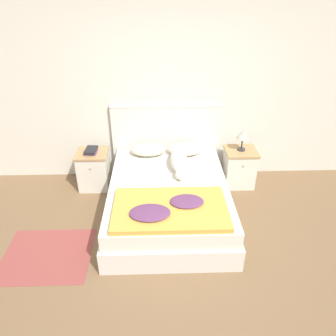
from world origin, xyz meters
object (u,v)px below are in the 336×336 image
(pillow_right, at_px, (185,149))
(book_stack, at_px, (91,151))
(nightstand_left, at_px, (94,170))
(nightstand_right, at_px, (239,167))
(dog, at_px, (179,162))
(table_lamp, at_px, (243,135))
(pillow_left, at_px, (148,149))
(bed, at_px, (168,200))

(pillow_right, height_order, book_stack, pillow_right)
(nightstand_left, bearing_deg, book_stack, 172.54)
(nightstand_right, xyz_separation_m, dog, (-0.90, -0.33, 0.30))
(nightstand_left, xyz_separation_m, pillow_right, (1.32, 0.06, 0.28))
(nightstand_left, height_order, book_stack, book_stack)
(nightstand_right, xyz_separation_m, book_stack, (-2.11, 0.00, 0.31))
(nightstand_right, bearing_deg, nightstand_left, 180.00)
(nightstand_right, height_order, book_stack, book_stack)
(nightstand_left, xyz_separation_m, table_lamp, (2.11, 0.01, 0.51))
(nightstand_left, xyz_separation_m, dog, (1.21, -0.33, 0.30))
(pillow_right, height_order, table_lamp, table_lamp)
(book_stack, bearing_deg, pillow_right, 2.55)
(nightstand_right, bearing_deg, pillow_left, 177.42)
(nightstand_right, relative_size, pillow_left, 1.12)
(bed, xyz_separation_m, pillow_left, (-0.26, 0.77, 0.32))
(pillow_left, bearing_deg, book_stack, -175.77)
(bed, distance_m, pillow_right, 0.87)
(pillow_right, bearing_deg, nightstand_right, -4.28)
(book_stack, bearing_deg, table_lamp, 0.28)
(bed, xyz_separation_m, nightstand_left, (-1.05, 0.71, 0.04))
(nightstand_right, bearing_deg, bed, -146.13)
(table_lamp, bearing_deg, bed, -145.73)
(nightstand_left, xyz_separation_m, pillow_left, (0.79, 0.06, 0.28))
(dog, bearing_deg, nightstand_right, 20.05)
(nightstand_right, height_order, pillow_right, pillow_right)
(bed, height_order, book_stack, book_stack)
(pillow_left, height_order, book_stack, pillow_left)
(dog, bearing_deg, table_lamp, 20.65)
(bed, height_order, nightstand_right, nightstand_right)
(pillow_right, relative_size, table_lamp, 1.57)
(nightstand_left, height_order, pillow_left, pillow_left)
(nightstand_left, height_order, dog, dog)
(pillow_left, bearing_deg, dog, -43.20)
(bed, relative_size, pillow_right, 3.95)
(pillow_right, distance_m, dog, 0.40)
(nightstand_right, height_order, pillow_left, pillow_left)
(pillow_left, height_order, table_lamp, table_lamp)
(nightstand_left, bearing_deg, table_lamp, 0.30)
(pillow_right, bearing_deg, dog, -106.00)
(dog, bearing_deg, pillow_right, 74.00)
(book_stack, bearing_deg, nightstand_left, -7.46)
(nightstand_left, bearing_deg, pillow_left, 4.28)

